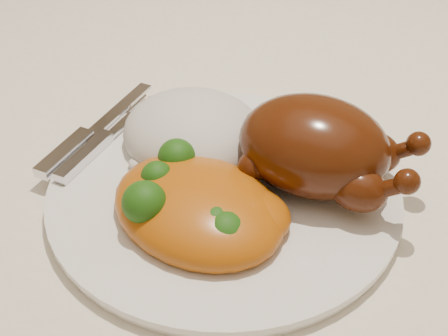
% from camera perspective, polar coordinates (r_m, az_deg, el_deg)
% --- Properties ---
extents(dining_table, '(1.60, 0.90, 0.76)m').
position_cam_1_polar(dining_table, '(0.66, 5.48, -3.72)').
color(dining_table, brown).
rests_on(dining_table, floor).
extents(tablecloth, '(1.73, 1.03, 0.18)m').
position_cam_1_polar(tablecloth, '(0.61, 5.89, 1.34)').
color(tablecloth, white).
rests_on(tablecloth, dining_table).
extents(dinner_plate, '(0.28, 0.28, 0.01)m').
position_cam_1_polar(dinner_plate, '(0.51, 0.00, -2.28)').
color(dinner_plate, white).
rests_on(dinner_plate, tablecloth).
extents(roast_chicken, '(0.15, 0.10, 0.08)m').
position_cam_1_polar(roast_chicken, '(0.49, 8.59, 1.89)').
color(roast_chicken, '#4E1D08').
rests_on(roast_chicken, dinner_plate).
extents(rice_mound, '(0.13, 0.12, 0.07)m').
position_cam_1_polar(rice_mound, '(0.54, -2.78, 3.09)').
color(rice_mound, silver).
rests_on(rice_mound, dinner_plate).
extents(mac_and_cheese, '(0.16, 0.14, 0.06)m').
position_cam_1_polar(mac_and_cheese, '(0.47, -1.96, -3.73)').
color(mac_and_cheese, '#AF600B').
rests_on(mac_and_cheese, dinner_plate).
extents(cutlery, '(0.03, 0.16, 0.01)m').
position_cam_1_polar(cutlery, '(0.56, -12.07, 2.48)').
color(cutlery, silver).
rests_on(cutlery, dinner_plate).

